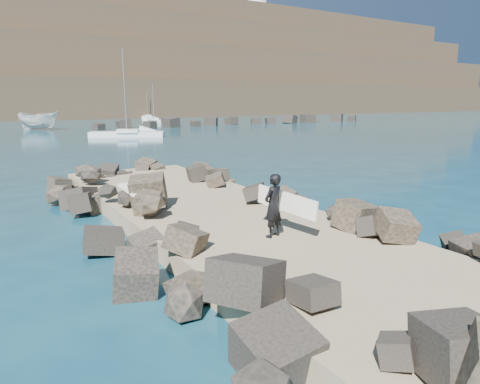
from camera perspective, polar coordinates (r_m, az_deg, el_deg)
The scene contains 14 objects.
ground at distance 14.56m, azimuth -2.08°, elevation -5.08°, with size 800.00×800.00×0.00m, color #0F384C.
jetty at distance 12.85m, azimuth 2.36°, elevation -6.04°, with size 6.00×26.00×0.60m, color #8C7759.
riprap_left at distance 11.93m, azimuth -10.71°, elevation -6.67°, with size 2.60×22.00×1.00m, color black.
riprap_right at distance 14.90m, azimuth 10.57°, elevation -2.87°, with size 2.60×22.00×1.00m, color black.
breakwater_secondary at distance 79.17m, azimuth 0.21°, elevation 9.43°, with size 52.00×4.00×1.20m, color black.
headland at distance 173.32m, azimuth -27.04°, elevation 14.71°, with size 360.00×140.00×32.00m, color #2D4919.
surfboard_resting at distance 14.90m, azimuth -13.12°, elevation -0.86°, with size 0.56×2.26×0.08m, color white.
boat_imported at distance 71.14m, azimuth -25.25°, elevation 8.61°, with size 2.68×7.11×2.75m, color silver.
surfer_with_board at distance 11.75m, azimuth 4.70°, elevation -1.76°, with size 1.04×2.17×1.77m.
radome at distance 200.43m, azimuth 1.81°, elevation 23.13°, with size 11.58×11.58×18.33m.
sailboat_f at distance 107.05m, azimuth -12.22°, elevation 9.72°, with size 2.60×5.03×6.18m.
sailboat_d at distance 87.54m, azimuth -11.39°, elevation 9.29°, with size 2.04×6.33×7.59m.
sailboat_c at distance 53.54m, azimuth -14.83°, elevation 7.48°, with size 8.63×5.75×10.35m.
headland_buildings at distance 168.62m, azimuth -24.95°, elevation 21.18°, with size 137.50×30.50×5.00m.
Camera 1 is at (-6.87, -12.10, 4.30)m, focal length 32.00 mm.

